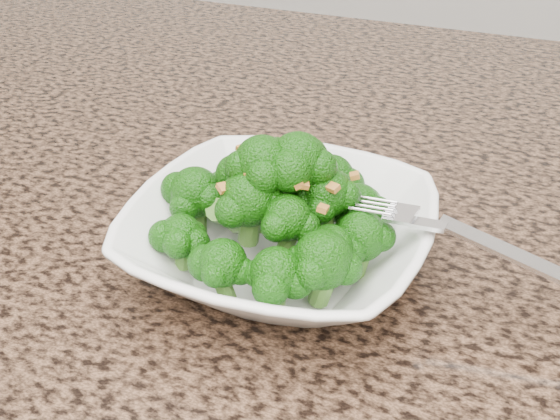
% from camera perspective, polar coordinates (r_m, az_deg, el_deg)
% --- Properties ---
extents(granite_counter, '(1.64, 1.04, 0.03)m').
position_cam_1_polar(granite_counter, '(0.64, -9.93, 1.42)').
color(granite_counter, brown).
rests_on(granite_counter, cabinet).
extents(bowl, '(0.21, 0.21, 0.05)m').
position_cam_1_polar(bowl, '(0.50, 0.00, -2.29)').
color(bowl, white).
rests_on(bowl, granite_counter).
extents(broccoli_pile, '(0.19, 0.19, 0.07)m').
position_cam_1_polar(broccoli_pile, '(0.47, 0.00, 3.80)').
color(broccoli_pile, '#145509').
rests_on(broccoli_pile, bowl).
extents(garlic_topping, '(0.11, 0.11, 0.01)m').
position_cam_1_polar(garlic_topping, '(0.45, 0.00, 7.95)').
color(garlic_topping, '#BB792D').
rests_on(garlic_topping, broccoli_pile).
extents(fork, '(0.19, 0.05, 0.01)m').
position_cam_1_polar(fork, '(0.47, 12.50, -1.26)').
color(fork, silver).
rests_on(fork, bowl).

